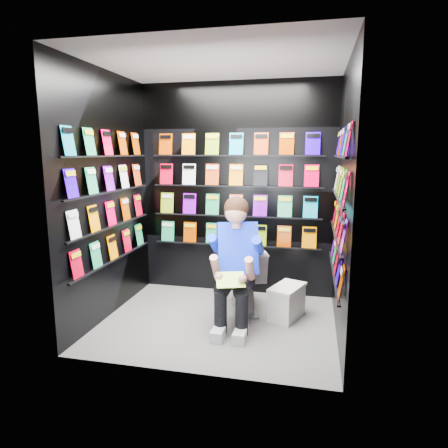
# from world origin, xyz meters

# --- Properties ---
(floor) EXTENTS (2.40, 2.40, 0.00)m
(floor) POSITION_xyz_m (0.00, 0.00, 0.00)
(floor) COLOR #61615E
(floor) RESTS_ON ground
(ceiling) EXTENTS (2.40, 2.40, 0.00)m
(ceiling) POSITION_xyz_m (0.00, 0.00, 2.60)
(ceiling) COLOR white
(ceiling) RESTS_ON floor
(wall_back) EXTENTS (2.40, 0.04, 2.60)m
(wall_back) POSITION_xyz_m (0.00, 1.00, 1.30)
(wall_back) COLOR black
(wall_back) RESTS_ON floor
(wall_front) EXTENTS (2.40, 0.04, 2.60)m
(wall_front) POSITION_xyz_m (0.00, -1.00, 1.30)
(wall_front) COLOR black
(wall_front) RESTS_ON floor
(wall_left) EXTENTS (0.04, 2.00, 2.60)m
(wall_left) POSITION_xyz_m (-1.20, 0.00, 1.30)
(wall_left) COLOR black
(wall_left) RESTS_ON floor
(wall_right) EXTENTS (0.04, 2.00, 2.60)m
(wall_right) POSITION_xyz_m (1.20, 0.00, 1.30)
(wall_right) COLOR black
(wall_right) RESTS_ON floor
(comics_back) EXTENTS (2.10, 0.06, 1.37)m
(comics_back) POSITION_xyz_m (0.00, 0.97, 1.31)
(comics_back) COLOR #F5003D
(comics_back) RESTS_ON wall_back
(comics_left) EXTENTS (0.06, 1.70, 1.37)m
(comics_left) POSITION_xyz_m (-1.17, 0.00, 1.31)
(comics_left) COLOR #F5003D
(comics_left) RESTS_ON wall_left
(comics_right) EXTENTS (0.06, 1.70, 1.37)m
(comics_right) POSITION_xyz_m (1.17, 0.00, 1.31)
(comics_right) COLOR #F5003D
(comics_right) RESTS_ON wall_right
(toilet) EXTENTS (0.64, 0.84, 0.73)m
(toilet) POSITION_xyz_m (0.20, 0.42, 0.37)
(toilet) COLOR silver
(toilet) RESTS_ON floor
(longbox) EXTENTS (0.38, 0.50, 0.33)m
(longbox) POSITION_xyz_m (0.70, 0.27, 0.16)
(longbox) COLOR silver
(longbox) RESTS_ON floor
(longbox_lid) EXTENTS (0.41, 0.52, 0.03)m
(longbox_lid) POSITION_xyz_m (0.70, 0.27, 0.35)
(longbox_lid) COLOR silver
(longbox_lid) RESTS_ON longbox
(reader) EXTENTS (0.77, 0.93, 1.47)m
(reader) POSITION_xyz_m (0.20, 0.04, 0.79)
(reader) COLOR #1530E4
(reader) RESTS_ON toilet
(held_comic) EXTENTS (0.31, 0.24, 0.11)m
(held_comic) POSITION_xyz_m (0.20, -0.31, 0.58)
(held_comic) COLOR green
(held_comic) RESTS_ON reader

